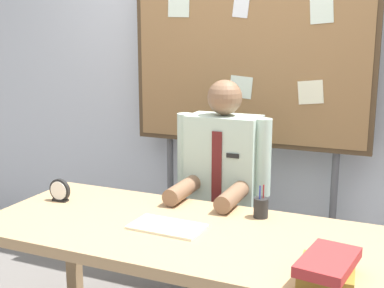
{
  "coord_description": "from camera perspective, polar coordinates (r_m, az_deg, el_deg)",
  "views": [
    {
      "loc": [
        0.92,
        -1.93,
        1.57
      ],
      "look_at": [
        0.0,
        0.19,
        1.08
      ],
      "focal_mm": 46.73,
      "sensor_mm": 36.0,
      "label": 1
    }
  ],
  "objects": [
    {
      "name": "open_notebook",
      "position": [
        2.29,
        -2.86,
        -9.4
      ],
      "size": [
        0.34,
        0.2,
        0.01
      ],
      "primitive_type": "cube",
      "rotation": [
        0.0,
        0.0,
        -0.03
      ],
      "color": "#F4EFCC",
      "rests_on": "desk"
    },
    {
      "name": "person",
      "position": [
        2.88,
        3.51,
        -7.16
      ],
      "size": [
        0.55,
        0.56,
        1.35
      ],
      "color": "#2D2D33",
      "rests_on": "ground_plane"
    },
    {
      "name": "desk_clock",
      "position": [
        2.72,
        -14.86,
        -5.21
      ],
      "size": [
        0.12,
        0.04,
        0.12
      ],
      "color": "black",
      "rests_on": "desk"
    },
    {
      "name": "desk",
      "position": [
        2.33,
        -1.93,
        -11.35
      ],
      "size": [
        1.8,
        0.8,
        0.73
      ],
      "color": "tan",
      "rests_on": "ground_plane"
    },
    {
      "name": "bulletin_board",
      "position": [
        3.12,
        6.42,
        10.26
      ],
      "size": [
        1.52,
        0.09,
        2.09
      ],
      "color": "#4C3823",
      "rests_on": "ground_plane"
    },
    {
      "name": "back_wall",
      "position": [
        3.32,
        7.43,
        8.17
      ],
      "size": [
        6.4,
        0.08,
        2.7
      ],
      "primitive_type": "cube",
      "color": "silver",
      "rests_on": "ground_plane"
    },
    {
      "name": "book_stack",
      "position": [
        1.88,
        15.2,
        -13.49
      ],
      "size": [
        0.21,
        0.31,
        0.09
      ],
      "color": "olive",
      "rests_on": "desk"
    },
    {
      "name": "pen_holder",
      "position": [
        2.43,
        7.87,
        -7.2
      ],
      "size": [
        0.07,
        0.07,
        0.16
      ],
      "color": "#262626",
      "rests_on": "desk"
    }
  ]
}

